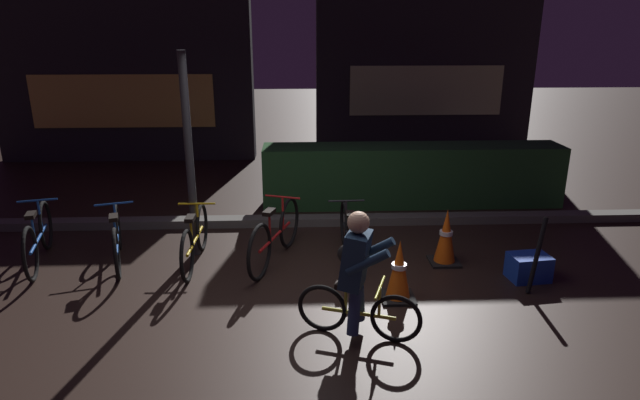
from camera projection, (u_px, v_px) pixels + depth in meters
The scene contains 16 objects.
ground_plane at pixel (304, 296), 5.81m from camera, with size 40.00×40.00×0.00m, color black.
sidewalk_curb at pixel (302, 221), 7.88m from camera, with size 12.00×0.24×0.12m, color #56544F.
hedge_row at pixel (412, 175), 8.67m from camera, with size 4.80×0.70×0.98m, color #214723.
storefront_left at pixel (124, 74), 11.26m from camera, with size 5.40×0.54×3.69m.
storefront_right at pixel (426, 42), 12.00m from camera, with size 4.95×0.54×4.93m.
street_post at pixel (189, 158), 6.50m from camera, with size 0.10×0.10×2.53m, color #2D2D33.
parked_bike_leftmost at pixel (38, 238), 6.51m from camera, with size 0.51×1.57×0.74m.
parked_bike_left_mid at pixel (117, 238), 6.53m from camera, with size 0.54×1.47×0.70m.
parked_bike_center_left at pixel (195, 239), 6.50m from camera, with size 0.46×1.53×0.71m.
parked_bike_center_right at pixel (275, 235), 6.56m from camera, with size 0.61×1.59×0.77m.
parked_bike_right_mid at pixel (348, 235), 6.65m from camera, with size 0.46×1.51×0.70m.
traffic_cone_near at pixel (399, 271), 5.65m from camera, with size 0.36×0.36×0.67m.
traffic_cone_far at pixel (446, 237), 6.52m from camera, with size 0.36×0.36×0.70m.
blue_crate at pixel (529, 267), 6.15m from camera, with size 0.44×0.32×0.30m, color #193DB7.
cyclist at pixel (357, 274), 4.90m from camera, with size 1.14×0.63×1.25m.
closed_umbrella at pixel (537, 255), 5.83m from camera, with size 0.05×0.05×0.85m, color black.
Camera 1 is at (-0.05, -5.20, 2.80)m, focal length 30.01 mm.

